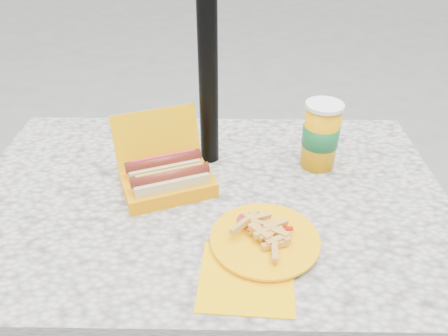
{
  "coord_description": "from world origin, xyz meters",
  "views": [
    {
      "loc": [
        0.06,
        -0.88,
        1.41
      ],
      "look_at": [
        0.04,
        0.04,
        0.8
      ],
      "focal_mm": 35.0,
      "sensor_mm": 36.0,
      "label": 1
    }
  ],
  "objects_px": {
    "fries_plate": "(263,240)",
    "soda_cup": "(321,135)",
    "hotdog_box": "(167,176)",
    "umbrella_pole": "(207,34)"
  },
  "relations": [
    {
      "from": "fries_plate",
      "to": "soda_cup",
      "type": "bearing_deg",
      "value": 62.42
    },
    {
      "from": "fries_plate",
      "to": "soda_cup",
      "type": "relative_size",
      "value": 1.72
    },
    {
      "from": "fries_plate",
      "to": "soda_cup",
      "type": "xyz_separation_m",
      "value": [
        0.17,
        0.32,
        0.08
      ]
    },
    {
      "from": "soda_cup",
      "to": "hotdog_box",
      "type": "bearing_deg",
      "value": -163.34
    },
    {
      "from": "umbrella_pole",
      "to": "hotdog_box",
      "type": "relative_size",
      "value": 8.07
    },
    {
      "from": "hotdog_box",
      "to": "soda_cup",
      "type": "height_order",
      "value": "soda_cup"
    },
    {
      "from": "umbrella_pole",
      "to": "soda_cup",
      "type": "distance_m",
      "value": 0.39
    },
    {
      "from": "hotdog_box",
      "to": "fries_plate",
      "type": "relative_size",
      "value": 0.86
    },
    {
      "from": "soda_cup",
      "to": "fries_plate",
      "type": "bearing_deg",
      "value": -117.58
    },
    {
      "from": "hotdog_box",
      "to": "soda_cup",
      "type": "xyz_separation_m",
      "value": [
        0.4,
        0.12,
        0.05
      ]
    }
  ]
}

